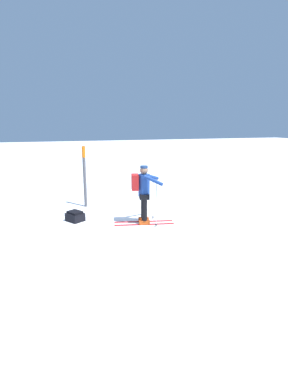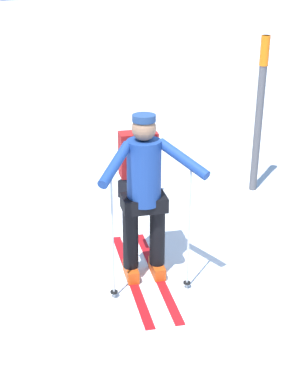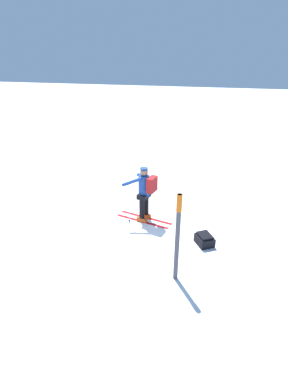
{
  "view_description": "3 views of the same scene",
  "coord_description": "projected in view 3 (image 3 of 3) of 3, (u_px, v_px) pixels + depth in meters",
  "views": [
    {
      "loc": [
        -2.69,
        -8.14,
        2.78
      ],
      "look_at": [
        -0.18,
        -0.45,
        0.91
      ],
      "focal_mm": 28.0,
      "sensor_mm": 36.0,
      "label": 1
    },
    {
      "loc": [
        3.92,
        -2.38,
        2.89
      ],
      "look_at": [
        -0.18,
        -0.45,
        0.91
      ],
      "focal_mm": 50.0,
      "sensor_mm": 36.0,
      "label": 2
    },
    {
      "loc": [
        -2.24,
        7.02,
        4.51
      ],
      "look_at": [
        -0.18,
        -0.45,
        0.91
      ],
      "focal_mm": 28.0,
      "sensor_mm": 36.0,
      "label": 3
    }
  ],
  "objects": [
    {
      "name": "ground_plane",
      "position": [
        134.0,
        226.0,
        8.58
      ],
      "size": [
        80.0,
        80.0,
        0.0
      ],
      "primitive_type": "plane",
      "color": "white"
    },
    {
      "name": "skier",
      "position": [
        145.0,
        191.0,
        8.52
      ],
      "size": [
        1.72,
        0.96,
        1.65
      ],
      "color": "red",
      "rests_on": "ground_plane"
    },
    {
      "name": "trail_marker",
      "position": [
        178.0,
        232.0,
        6.12
      ],
      "size": [
        0.11,
        0.11,
        2.04
      ],
      "color": "#4C4C51",
      "rests_on": "ground_plane"
    },
    {
      "name": "dropped_backpack",
      "position": [
        204.0,
        240.0,
        7.72
      ],
      "size": [
        0.57,
        0.6,
        0.3
      ],
      "color": "black",
      "rests_on": "ground_plane"
    }
  ]
}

